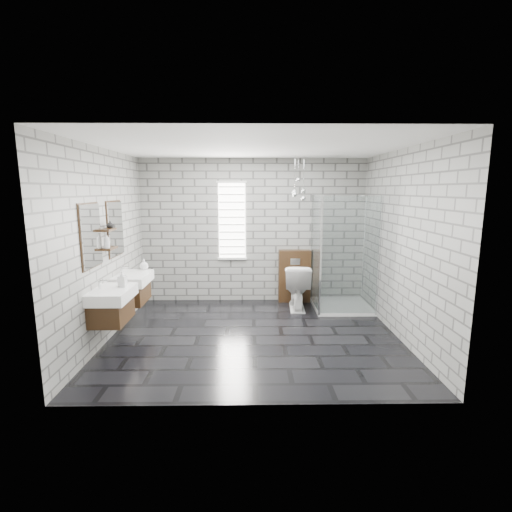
{
  "coord_description": "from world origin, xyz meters",
  "views": [
    {
      "loc": [
        -0.05,
        -5.19,
        2.13
      ],
      "look_at": [
        0.03,
        0.35,
        1.13
      ],
      "focal_mm": 26.0,
      "sensor_mm": 36.0,
      "label": 1
    }
  ],
  "objects_px": {
    "vanity_right": "(130,280)",
    "cistern_panel": "(294,276)",
    "shower_enclosure": "(338,282)",
    "vanity_left": "(109,296)",
    "toilet": "(297,286)"
  },
  "relations": [
    {
      "from": "toilet",
      "to": "shower_enclosure",
      "type": "bearing_deg",
      "value": 175.22
    },
    {
      "from": "vanity_left",
      "to": "vanity_right",
      "type": "xyz_separation_m",
      "value": [
        0.0,
        0.86,
        0.0
      ]
    },
    {
      "from": "vanity_right",
      "to": "shower_enclosure",
      "type": "distance_m",
      "value": 3.51
    },
    {
      "from": "vanity_left",
      "to": "toilet",
      "type": "bearing_deg",
      "value": 33.21
    },
    {
      "from": "vanity_right",
      "to": "toilet",
      "type": "height_order",
      "value": "vanity_right"
    },
    {
      "from": "toilet",
      "to": "vanity_left",
      "type": "bearing_deg",
      "value": 36.43
    },
    {
      "from": "vanity_right",
      "to": "cistern_panel",
      "type": "height_order",
      "value": "vanity_right"
    },
    {
      "from": "cistern_panel",
      "to": "shower_enclosure",
      "type": "distance_m",
      "value": 0.88
    },
    {
      "from": "vanity_right",
      "to": "shower_enclosure",
      "type": "relative_size",
      "value": 0.77
    },
    {
      "from": "vanity_left",
      "to": "toilet",
      "type": "relative_size",
      "value": 1.92
    },
    {
      "from": "cistern_panel",
      "to": "shower_enclosure",
      "type": "height_order",
      "value": "shower_enclosure"
    },
    {
      "from": "toilet",
      "to": "cistern_panel",
      "type": "bearing_deg",
      "value": -86.78
    },
    {
      "from": "vanity_left",
      "to": "cistern_panel",
      "type": "relative_size",
      "value": 1.57
    },
    {
      "from": "shower_enclosure",
      "to": "cistern_panel",
      "type": "bearing_deg",
      "value": 144.17
    },
    {
      "from": "vanity_left",
      "to": "shower_enclosure",
      "type": "bearing_deg",
      "value": 25.99
    }
  ]
}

